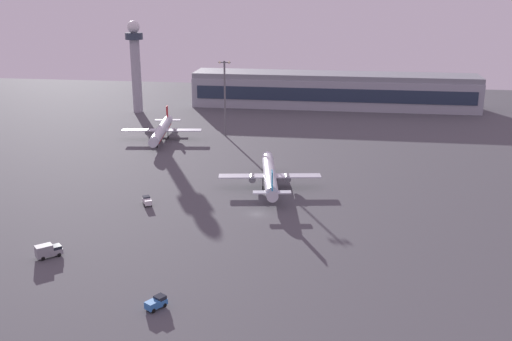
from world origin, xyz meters
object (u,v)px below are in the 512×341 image
object	(u,v)px
control_tower	(135,60)
airplane_taxiway_distant	(270,175)
apron_light_west	(225,94)
cargo_loader	(147,201)
maintenance_van	(156,303)
airplane_near_gate	(162,130)
catering_truck	(48,251)

from	to	relation	value
control_tower	airplane_taxiway_distant	bearing A→B (deg)	-53.09
control_tower	apron_light_west	bearing A→B (deg)	-38.72
airplane_taxiway_distant	cargo_loader	world-z (taller)	airplane_taxiway_distant
maintenance_van	cargo_loader	bearing A→B (deg)	143.16
airplane_near_gate	apron_light_west	bearing A→B (deg)	-166.15
maintenance_van	cargo_loader	xyz separation A→B (m)	(-18.92, 52.63, 0.00)
catering_truck	cargo_loader	world-z (taller)	catering_truck
control_tower	catering_truck	xyz separation A→B (m)	(31.35, -153.34, -22.49)
maintenance_van	catering_truck	bearing A→B (deg)	-177.05
catering_truck	cargo_loader	size ratio (longest dim) A/B	1.26
control_tower	cargo_loader	size ratio (longest dim) A/B	9.15
apron_light_west	maintenance_van	bearing A→B (deg)	-84.65
control_tower	catering_truck	distance (m)	158.11
control_tower	maintenance_van	bearing A→B (deg)	-70.17
control_tower	airplane_taxiway_distant	world-z (taller)	control_tower
airplane_near_gate	cargo_loader	xyz separation A→B (m)	(16.70, -69.63, -2.66)
maintenance_van	catering_truck	size ratio (longest dim) A/B	0.79
airplane_near_gate	control_tower	bearing A→B (deg)	-69.84
control_tower	airplane_taxiway_distant	distance (m)	125.43
airplane_taxiway_distant	maintenance_van	size ratio (longest dim) A/B	8.59
catering_truck	apron_light_west	world-z (taller)	apron_light_west
maintenance_van	airplane_taxiway_distant	bearing A→B (deg)	113.49
cargo_loader	catering_truck	bearing A→B (deg)	-136.88
control_tower	airplane_near_gate	xyz separation A→B (m)	(26.12, -48.93, -20.23)
airplane_taxiway_distant	catering_truck	size ratio (longest dim) A/B	6.77
catering_truck	apron_light_west	size ratio (longest dim) A/B	0.19
airplane_taxiway_distant	cargo_loader	size ratio (longest dim) A/B	8.52
maintenance_van	catering_truck	world-z (taller)	catering_truck
maintenance_van	apron_light_west	xyz separation A→B (m)	(-12.32, 131.57, 15.54)
airplane_near_gate	cargo_loader	bearing A→B (deg)	95.55
airplane_taxiway_distant	apron_light_west	xyz separation A→B (m)	(-24.92, 59.36, 12.94)
control_tower	cargo_loader	distance (m)	128.11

